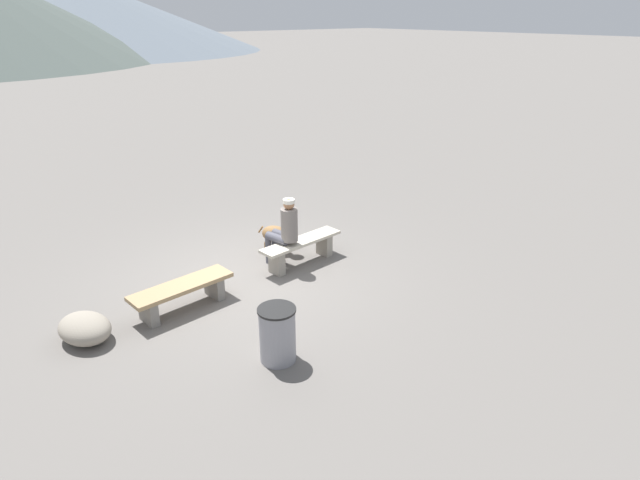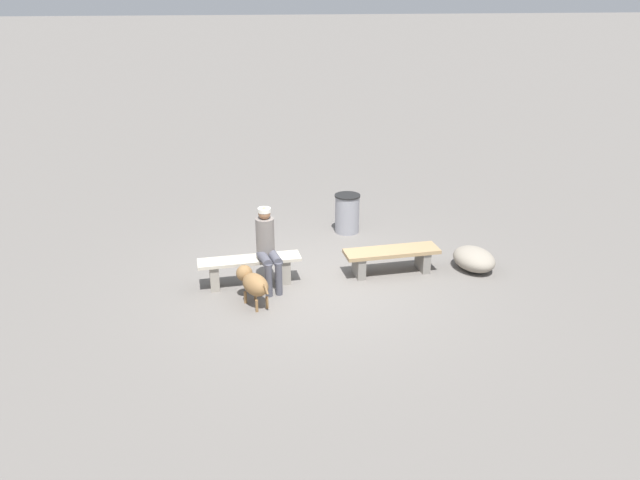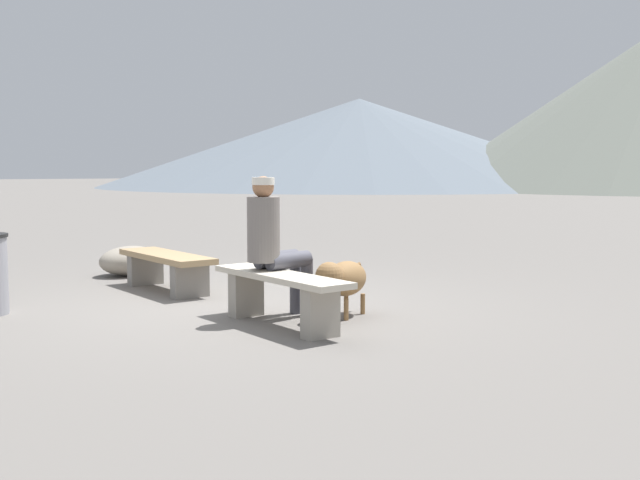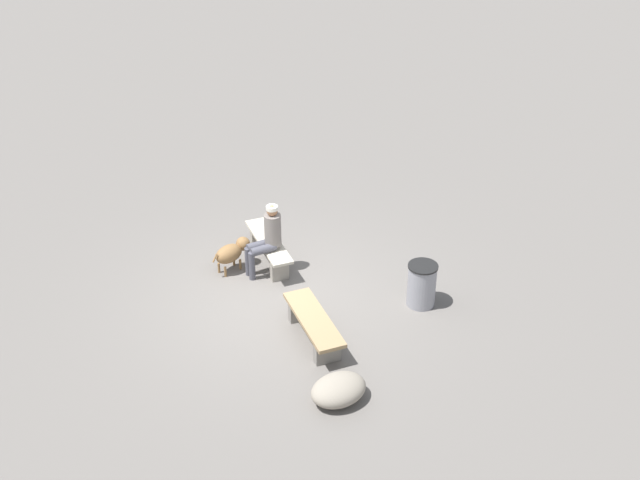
% 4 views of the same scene
% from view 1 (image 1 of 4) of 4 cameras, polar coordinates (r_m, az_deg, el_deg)
% --- Properties ---
extents(ground, '(210.00, 210.00, 0.06)m').
position_cam_1_polar(ground, '(9.20, -8.06, -4.36)').
color(ground, slate).
extents(bench_left, '(1.62, 0.56, 0.42)m').
position_cam_1_polar(bench_left, '(8.37, -14.56, -5.40)').
color(bench_left, gray).
rests_on(bench_left, ground).
extents(bench_right, '(1.66, 0.48, 0.46)m').
position_cam_1_polar(bench_right, '(9.52, -2.02, -0.83)').
color(bench_right, gray).
rests_on(bench_right, ground).
extents(seated_person, '(0.39, 0.66, 1.30)m').
position_cam_1_polar(seated_person, '(9.27, -3.81, 1.23)').
color(seated_person, slate).
rests_on(seated_person, ground).
extents(dog, '(0.54, 0.75, 0.54)m').
position_cam_1_polar(dog, '(9.99, -4.47, 0.61)').
color(dog, olive).
rests_on(dog, ground).
extents(trash_bin, '(0.50, 0.50, 0.76)m').
position_cam_1_polar(trash_bin, '(6.97, -4.58, -10.03)').
color(trash_bin, gray).
rests_on(trash_bin, ground).
extents(boulder, '(0.82, 0.97, 0.38)m').
position_cam_1_polar(boulder, '(8.10, -23.90, -8.65)').
color(boulder, gray).
rests_on(boulder, ground).
extents(distant_peak_3, '(42.72, 42.72, 8.31)m').
position_cam_1_polar(distant_peak_3, '(70.47, -25.49, 21.21)').
color(distant_peak_3, slate).
rests_on(distant_peak_3, ground).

